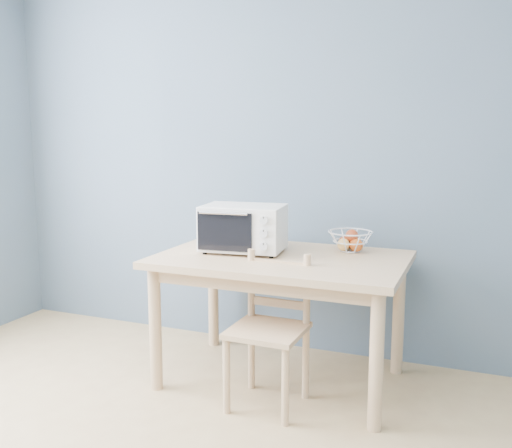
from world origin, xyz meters
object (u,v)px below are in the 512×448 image
at_px(dining_table, 281,273).
at_px(fruit_basket, 350,241).
at_px(dining_chair, 270,332).
at_px(toaster_oven, 240,227).

xyz_separation_m(dining_table, fruit_basket, (0.33, 0.27, 0.17)).
height_order(fruit_basket, dining_chair, fruit_basket).
bearing_deg(fruit_basket, dining_table, -140.63).
bearing_deg(toaster_oven, dining_table, -12.02).
distance_m(fruit_basket, dining_chair, 0.76).
relative_size(dining_table, toaster_oven, 2.77).
bearing_deg(dining_table, fruit_basket, 39.37).
height_order(dining_table, toaster_oven, toaster_oven).
distance_m(dining_table, fruit_basket, 0.46).
relative_size(dining_table, fruit_basket, 4.79).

